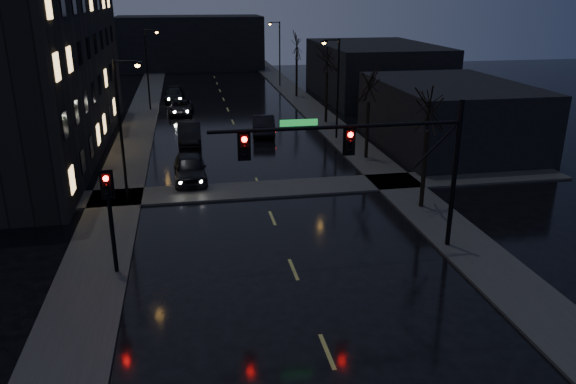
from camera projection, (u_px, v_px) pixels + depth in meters
name	position (u px, v px, depth m)	size (l,w,h in m)	color
sidewalk_left	(137.00, 133.00, 47.91)	(3.00, 140.00, 0.12)	#2D2D2B
sidewalk_right	(330.00, 125.00, 50.78)	(3.00, 140.00, 0.12)	#2D2D2B
sidewalk_cross	(261.00, 190.00, 34.05)	(40.00, 3.00, 0.12)	#2D2D2B
apartment_block	(8.00, 72.00, 39.94)	(12.00, 30.00, 12.00)	black
commercial_right_near	(448.00, 115.00, 42.80)	(10.00, 14.00, 5.00)	black
commercial_right_far	(375.00, 71.00, 63.28)	(12.00, 18.00, 6.00)	black
far_block	(190.00, 43.00, 87.38)	(22.00, 10.00, 8.00)	black
signal_mast	(377.00, 151.00, 24.28)	(11.11, 0.41, 7.00)	black
signal_pole_left	(110.00, 208.00, 22.98)	(0.35, 0.41, 4.53)	black
tree_near	(430.00, 97.00, 29.23)	(3.52, 3.52, 8.08)	black
tree_mid_a	(370.00, 78.00, 38.64)	(3.30, 3.30, 7.58)	black
tree_mid_b	(327.00, 50.00, 49.50)	(3.74, 3.74, 8.59)	black
tree_far	(297.00, 43.00, 62.66)	(3.43, 3.43, 7.88)	black
streetlight_l_near	(124.00, 120.00, 30.73)	(1.53, 0.28, 8.00)	black
streetlight_l_far	(149.00, 63.00, 55.76)	(1.53, 0.28, 8.00)	black
streetlight_r_mid	(335.00, 81.00, 44.41)	(1.53, 0.28, 8.00)	black
streetlight_r_far	(278.00, 48.00, 70.37)	(1.53, 0.28, 8.00)	black
oncoming_car_a	(190.00, 168.00, 35.53)	(2.00, 4.98, 1.70)	black
oncoming_car_b	(190.00, 133.00, 44.59)	(1.75, 5.01, 1.65)	black
oncoming_car_c	(181.00, 107.00, 55.41)	(2.24, 4.85, 1.35)	black
oncoming_car_d	(175.00, 95.00, 61.91)	(2.03, 4.98, 1.45)	black
lead_car	(263.00, 124.00, 47.43)	(1.80, 5.16, 1.70)	black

